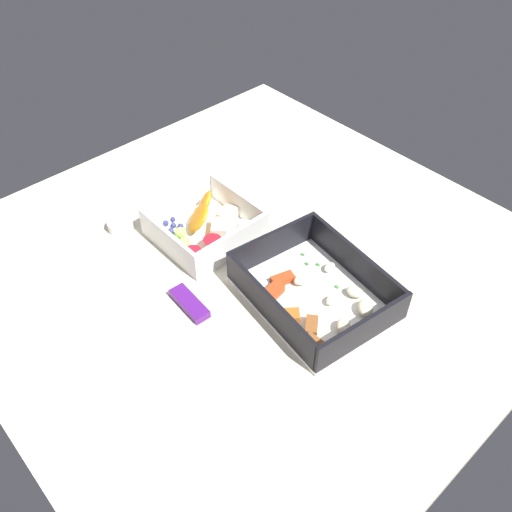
{
  "coord_description": "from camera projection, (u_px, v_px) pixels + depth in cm",
  "views": [
    {
      "loc": [
        -44.5,
        39.4,
        61.05
      ],
      "look_at": [
        -1.54,
        0.23,
        4.0
      ],
      "focal_mm": 38.44,
      "sensor_mm": 36.0,
      "label": 1
    }
  ],
  "objects": [
    {
      "name": "paper_cup_liner",
      "position": [
        120.0,
        225.0,
        0.88
      ],
      "size": [
        4.09,
        4.09,
        1.73
      ],
      "primitive_type": "cylinder",
      "color": "white",
      "rests_on": "table_surface"
    },
    {
      "name": "fruit_bowl",
      "position": [
        205.0,
        227.0,
        0.86
      ],
      "size": [
        14.33,
        14.5,
        5.5
      ],
      "rotation": [
        0.0,
        0.0,
        -0.0
      ],
      "color": "white",
      "rests_on": "table_surface"
    },
    {
      "name": "pasta_container",
      "position": [
        314.0,
        293.0,
        0.77
      ],
      "size": [
        22.38,
        18.43,
        5.55
      ],
      "rotation": [
        0.0,
        0.0,
        -0.13
      ],
      "color": "white",
      "rests_on": "table_surface"
    },
    {
      "name": "candy_bar",
      "position": [
        189.0,
        303.0,
        0.77
      ],
      "size": [
        7.14,
        2.83,
        1.2
      ],
      "primitive_type": "cube",
      "rotation": [
        0.0,
        0.0,
        -0.06
      ],
      "color": "#51197A",
      "rests_on": "table_surface"
    },
    {
      "name": "table_surface",
      "position": [
        250.0,
        264.0,
        0.84
      ],
      "size": [
        80.0,
        80.0,
        2.0
      ],
      "primitive_type": "cube",
      "color": "beige",
      "rests_on": "ground"
    }
  ]
}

